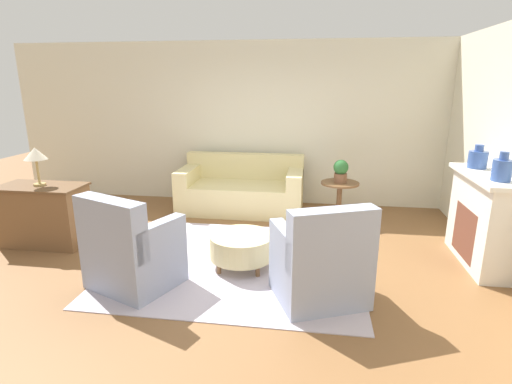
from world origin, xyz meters
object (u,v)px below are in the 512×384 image
object	(u,v)px
vase_mantel_near	(478,159)
table_lamp	(36,155)
dresser	(44,214)
side_table	(339,194)
potted_plant_on_side_table	(341,171)
vase_mantel_far	(502,169)
armchair_right	(322,265)
armchair_left	(130,252)
couch	(242,191)
ottoman_table	(242,246)

from	to	relation	value
vase_mantel_near	table_lamp	xyz separation A→B (m)	(-5.50, -0.56, -0.01)
dresser	side_table	bearing A→B (deg)	21.54
potted_plant_on_side_table	side_table	bearing A→B (deg)	-135.00
side_table	vase_mantel_far	size ratio (longest dim) A/B	1.97
armchair_right	table_lamp	size ratio (longest dim) A/B	2.09
armchair_left	vase_mantel_near	size ratio (longest dim) A/B	3.64
vase_mantel_near	table_lamp	bearing A→B (deg)	-174.18
couch	armchair_right	bearing A→B (deg)	-64.83
vase_mantel_near	table_lamp	size ratio (longest dim) A/B	0.57
potted_plant_on_side_table	table_lamp	size ratio (longest dim) A/B	0.70
vase_mantel_far	potted_plant_on_side_table	bearing A→B (deg)	133.19
side_table	vase_mantel_near	world-z (taller)	vase_mantel_near
couch	potted_plant_on_side_table	distance (m)	1.70
couch	vase_mantel_far	size ratio (longest dim) A/B	6.51
ottoman_table	vase_mantel_near	world-z (taller)	vase_mantel_near
armchair_left	ottoman_table	world-z (taller)	armchair_left
ottoman_table	table_lamp	bearing A→B (deg)	173.54
armchair_right	ottoman_table	xyz separation A→B (m)	(-0.91, 0.64, -0.13)
armchair_left	vase_mantel_far	size ratio (longest dim) A/B	3.33
armchair_left	side_table	size ratio (longest dim) A/B	1.69
ottoman_table	dresser	size ratio (longest dim) A/B	0.67
armchair_right	vase_mantel_far	xyz separation A→B (m)	(1.85, 0.84, 0.83)
table_lamp	vase_mantel_far	bearing A→B (deg)	-1.11
side_table	couch	bearing A→B (deg)	169.53
couch	table_lamp	bearing A→B (deg)	-141.53
dresser	vase_mantel_far	distance (m)	5.56
armchair_right	vase_mantel_near	world-z (taller)	vase_mantel_near
ottoman_table	couch	bearing A→B (deg)	100.50
side_table	vase_mantel_near	xyz separation A→B (m)	(1.56, -0.99, 0.79)
couch	dresser	size ratio (longest dim) A/B	1.85
vase_mantel_far	table_lamp	world-z (taller)	vase_mantel_far
armchair_left	potted_plant_on_side_table	xyz separation A→B (m)	(2.27, 2.50, 0.41)
dresser	couch	bearing A→B (deg)	38.47
ottoman_table	dresser	xyz separation A→B (m)	(-2.73, 0.31, 0.16)
armchair_left	armchair_right	bearing A→B (deg)	-0.00
armchair_left	vase_mantel_far	world-z (taller)	vase_mantel_far
armchair_right	ottoman_table	size ratio (longest dim) A/B	1.41
vase_mantel_near	vase_mantel_far	size ratio (longest dim) A/B	0.92
ottoman_table	armchair_right	bearing A→B (deg)	-34.91
armchair_right	ottoman_table	world-z (taller)	armchair_right
vase_mantel_far	table_lamp	bearing A→B (deg)	178.89
ottoman_table	armchair_left	bearing A→B (deg)	-149.08
vase_mantel_near	ottoman_table	bearing A→B (deg)	-162.56
ottoman_table	dresser	distance (m)	2.75
armchair_left	armchair_right	xyz separation A→B (m)	(1.98, -0.00, 0.00)
armchair_left	side_table	xyz separation A→B (m)	(2.27, 2.50, 0.03)
armchair_right	vase_mantel_near	xyz separation A→B (m)	(1.85, 1.51, 0.82)
armchair_left	dresser	world-z (taller)	armchair_left
couch	armchair_left	xyz separation A→B (m)	(-0.67, -2.80, 0.06)
vase_mantel_near	armchair_left	bearing A→B (deg)	-158.53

